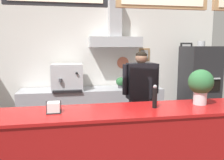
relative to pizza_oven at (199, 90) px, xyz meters
The scene contains 11 objects.
back_wall_assembly 2.15m from the pizza_oven, 165.82° to the left, with size 5.33×2.39×2.73m.
service_counter 2.77m from the pizza_oven, 137.45° to the right, with size 3.88×0.62×1.05m.
back_prep_counter 2.14m from the pizza_oven, behind, with size 2.70×0.61×0.89m.
pizza_oven is the anchor object (origin of this frame).
shop_worker 1.63m from the pizza_oven, 151.48° to the right, with size 0.58×0.24×1.62m.
espresso_machine 2.57m from the pizza_oven, behind, with size 0.57×0.56×0.48m.
potted_thyme 1.55m from the pizza_oven, behind, with size 0.18×0.18×0.21m.
potted_rosemary 0.98m from the pizza_oven, 161.32° to the left, with size 0.13×0.13×0.20m.
pepper_grinder 2.47m from the pizza_oven, 131.03° to the right, with size 0.05×0.05×0.25m.
napkin_holder 3.24m from the pizza_oven, 145.28° to the right, with size 0.15×0.14×0.12m.
basil_vase 2.12m from the pizza_oven, 120.38° to the right, with size 0.28×0.28×0.40m.
Camera 1 is at (-0.46, -2.52, 1.70)m, focal length 37.65 mm.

